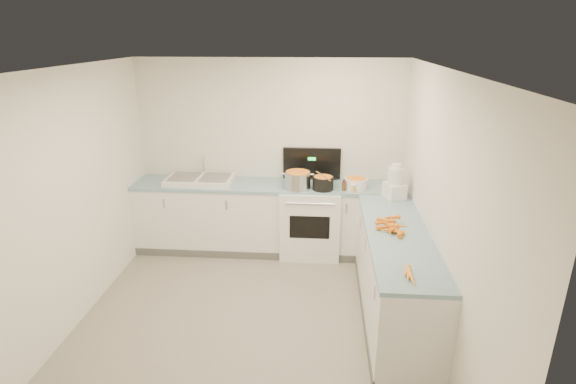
# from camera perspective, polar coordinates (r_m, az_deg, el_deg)

# --- Properties ---
(floor) EXTENTS (3.50, 4.00, 0.00)m
(floor) POSITION_cam_1_polar(r_m,az_deg,el_deg) (4.74, -4.84, -16.54)
(floor) COLOR gray
(floor) RESTS_ON ground
(ceiling) EXTENTS (3.50, 4.00, 0.00)m
(ceiling) POSITION_cam_1_polar(r_m,az_deg,el_deg) (3.84, -5.93, 15.18)
(ceiling) COLOR silver
(ceiling) RESTS_ON ground
(wall_back) EXTENTS (3.50, 0.00, 2.50)m
(wall_back) POSITION_cam_1_polar(r_m,az_deg,el_deg) (6.01, -2.20, 4.74)
(wall_back) COLOR silver
(wall_back) RESTS_ON ground
(wall_front) EXTENTS (3.50, 0.00, 2.50)m
(wall_front) POSITION_cam_1_polar(r_m,az_deg,el_deg) (2.44, -13.52, -20.13)
(wall_front) COLOR silver
(wall_front) RESTS_ON ground
(wall_left) EXTENTS (0.00, 4.00, 2.50)m
(wall_left) POSITION_cam_1_polar(r_m,az_deg,el_deg) (4.74, -26.68, -1.53)
(wall_left) COLOR silver
(wall_left) RESTS_ON ground
(wall_right) EXTENTS (0.00, 4.00, 2.50)m
(wall_right) POSITION_cam_1_polar(r_m,az_deg,el_deg) (4.21, 18.88, -2.95)
(wall_right) COLOR silver
(wall_right) RESTS_ON ground
(counter_back) EXTENTS (3.50, 0.62, 0.94)m
(counter_back) POSITION_cam_1_polar(r_m,az_deg,el_deg) (5.98, -2.43, -3.23)
(counter_back) COLOR white
(counter_back) RESTS_ON ground
(counter_right) EXTENTS (0.62, 2.20, 0.94)m
(counter_right) POSITION_cam_1_polar(r_m,az_deg,el_deg) (4.75, 13.43, -10.22)
(counter_right) COLOR white
(counter_right) RESTS_ON ground
(stove) EXTENTS (0.76, 0.65, 1.36)m
(stove) POSITION_cam_1_polar(r_m,az_deg,el_deg) (5.93, 2.85, -3.41)
(stove) COLOR white
(stove) RESTS_ON ground
(sink) EXTENTS (0.86, 0.52, 0.31)m
(sink) POSITION_cam_1_polar(r_m,az_deg,el_deg) (5.98, -11.10, 1.57)
(sink) COLOR white
(sink) RESTS_ON counter_back
(steel_pot) EXTENTS (0.36, 0.36, 0.24)m
(steel_pot) POSITION_cam_1_polar(r_m,az_deg,el_deg) (5.61, 1.23, 1.41)
(steel_pot) COLOR silver
(steel_pot) RESTS_ON stove
(black_pot) EXTENTS (0.30, 0.30, 0.19)m
(black_pot) POSITION_cam_1_polar(r_m,az_deg,el_deg) (5.60, 4.47, 1.03)
(black_pot) COLOR black
(black_pot) RESTS_ON stove
(wooden_spoon) EXTENTS (0.19, 0.37, 0.02)m
(wooden_spoon) POSITION_cam_1_polar(r_m,az_deg,el_deg) (5.57, 4.50, 2.04)
(wooden_spoon) COLOR #AD7A47
(wooden_spoon) RESTS_ON black_pot
(mixing_bowl) EXTENTS (0.37, 0.37, 0.13)m
(mixing_bowl) POSITION_cam_1_polar(r_m,az_deg,el_deg) (5.69, 8.61, 1.10)
(mixing_bowl) COLOR white
(mixing_bowl) RESTS_ON counter_back
(extract_bottle) EXTENTS (0.05, 0.05, 0.12)m
(extract_bottle) POSITION_cam_1_polar(r_m,az_deg,el_deg) (5.59, 7.10, 0.76)
(extract_bottle) COLOR #593319
(extract_bottle) RESTS_ON counter_back
(spice_jar) EXTENTS (0.05, 0.05, 0.09)m
(spice_jar) POSITION_cam_1_polar(r_m,az_deg,el_deg) (5.54, 8.29, 0.36)
(spice_jar) COLOR #E5B266
(spice_jar) RESTS_ON counter_back
(food_processor) EXTENTS (0.28, 0.30, 0.42)m
(food_processor) POSITION_cam_1_polar(r_m,az_deg,el_deg) (5.41, 13.42, 1.05)
(food_processor) COLOR white
(food_processor) RESTS_ON counter_right
(carrot_pile) EXTENTS (0.33, 0.50, 0.09)m
(carrot_pile) POSITION_cam_1_polar(r_m,az_deg,el_deg) (4.60, 12.95, -4.18)
(carrot_pile) COLOR orange
(carrot_pile) RESTS_ON counter_right
(peeled_carrots) EXTENTS (0.10, 0.31, 0.04)m
(peeled_carrots) POSITION_cam_1_polar(r_m,az_deg,el_deg) (3.77, 15.12, -10.16)
(peeled_carrots) COLOR orange
(peeled_carrots) RESTS_ON counter_right
(peelings) EXTENTS (0.24, 0.29, 0.01)m
(peelings) POSITION_cam_1_polar(r_m,az_deg,el_deg) (6.03, -13.04, 1.97)
(peelings) COLOR tan
(peelings) RESTS_ON sink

